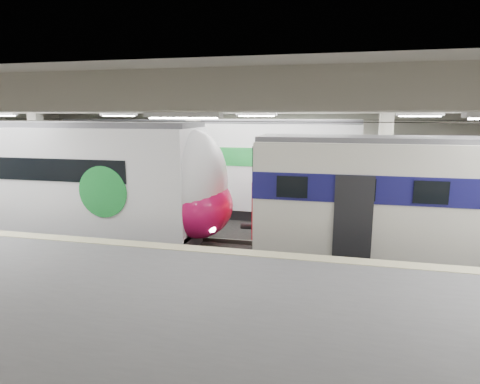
# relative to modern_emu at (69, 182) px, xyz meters

# --- Properties ---
(station_hall) EXTENTS (36.00, 24.00, 5.75)m
(station_hall) POSITION_rel_modern_emu_xyz_m (7.20, -1.74, 0.95)
(station_hall) COLOR black
(station_hall) RESTS_ON ground
(modern_emu) EXTENTS (14.60, 3.01, 4.67)m
(modern_emu) POSITION_rel_modern_emu_xyz_m (0.00, 0.00, 0.00)
(modern_emu) COLOR white
(modern_emu) RESTS_ON ground
(older_rer) EXTENTS (12.79, 2.82, 4.25)m
(older_rer) POSITION_rel_modern_emu_xyz_m (14.01, 0.00, -0.07)
(older_rer) COLOR beige
(older_rer) RESTS_ON ground
(far_train) EXTENTS (14.95, 3.48, 4.71)m
(far_train) POSITION_rel_modern_emu_xyz_m (4.03, 5.50, 0.14)
(far_train) COLOR white
(far_train) RESTS_ON ground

